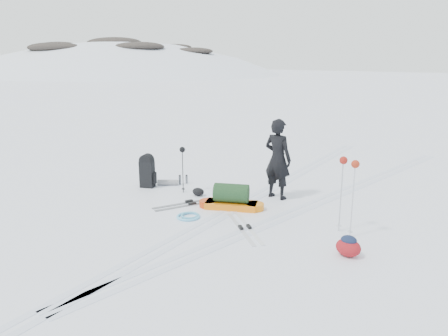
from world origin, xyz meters
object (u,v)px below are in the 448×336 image
(expedition_rucksack, at_px, (150,172))
(ski_poles_black, at_px, (182,155))
(skier, at_px, (278,159))
(pulk_sled, at_px, (231,199))

(expedition_rucksack, height_order, ski_poles_black, ski_poles_black)
(expedition_rucksack, distance_m, ski_poles_black, 1.21)
(ski_poles_black, bearing_deg, expedition_rucksack, -178.45)
(skier, xyz_separation_m, pulk_sled, (-0.46, -1.32, -0.78))
(skier, height_order, ski_poles_black, skier)
(expedition_rucksack, bearing_deg, ski_poles_black, -12.19)
(skier, distance_m, expedition_rucksack, 3.53)
(pulk_sled, bearing_deg, ski_poles_black, 146.89)
(skier, relative_size, pulk_sled, 1.27)
(pulk_sled, bearing_deg, skier, 45.85)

